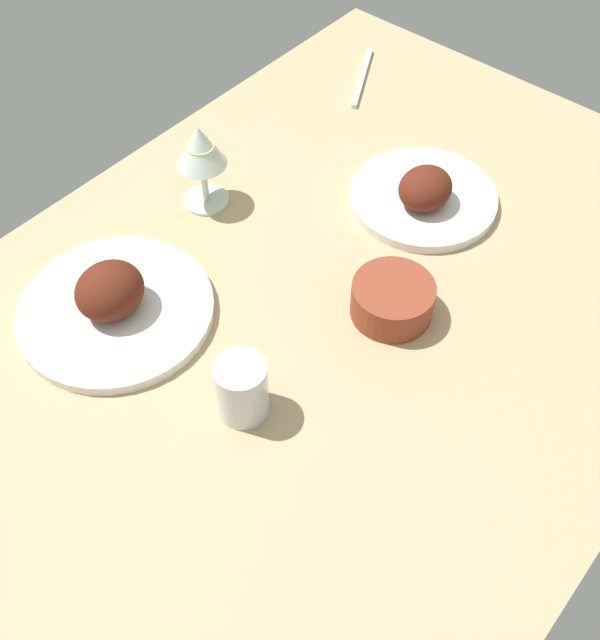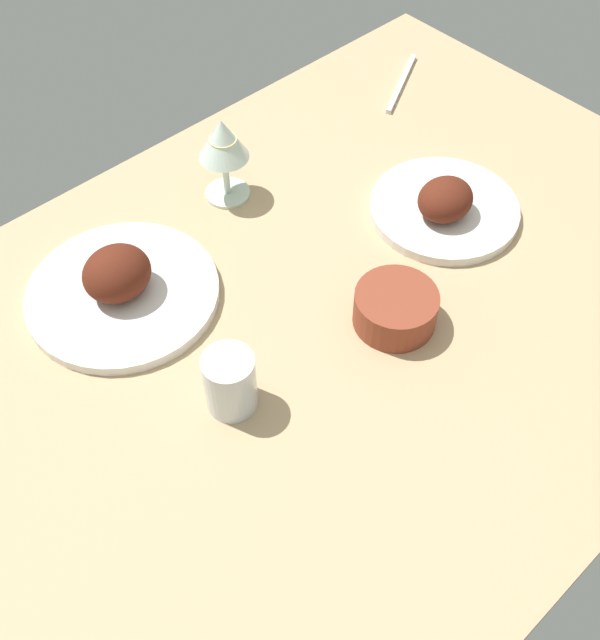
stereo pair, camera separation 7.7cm
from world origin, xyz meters
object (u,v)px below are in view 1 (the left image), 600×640
(plate_near_viewer, at_px, (424,195))
(fork_loose, at_px, (362,77))
(plate_far_side, at_px, (114,304))
(bowl_potatoes, at_px, (393,299))
(wine_glass, at_px, (200,150))
(water_tumbler, at_px, (242,389))

(plate_near_viewer, xyz_separation_m, fork_loose, (0.20, 0.27, -0.02))
(plate_far_side, distance_m, bowl_potatoes, 0.38)
(plate_near_viewer, height_order, fork_loose, plate_near_viewer)
(wine_glass, bearing_deg, fork_loose, 2.02)
(wine_glass, bearing_deg, water_tumbler, -128.24)
(fork_loose, bearing_deg, plate_far_side, 158.96)
(plate_far_side, bearing_deg, bowl_potatoes, -48.85)
(plate_near_viewer, bearing_deg, fork_loose, 53.39)
(plate_near_viewer, relative_size, wine_glass, 1.62)
(plate_far_side, height_order, fork_loose, plate_far_side)
(bowl_potatoes, xyz_separation_m, wine_glass, (-0.01, 0.35, 0.07))
(plate_far_side, xyz_separation_m, bowl_potatoes, (0.25, -0.28, 0.01))
(plate_near_viewer, distance_m, plate_far_side, 0.49)
(bowl_potatoes, bearing_deg, wine_glass, 90.91)
(plate_near_viewer, distance_m, water_tumbler, 0.45)
(plate_far_side, relative_size, bowl_potatoes, 2.37)
(wine_glass, bearing_deg, bowl_potatoes, -89.09)
(plate_far_side, distance_m, wine_glass, 0.26)
(bowl_potatoes, xyz_separation_m, water_tumbler, (-0.24, 0.05, 0.02))
(plate_near_viewer, relative_size, bowl_potatoes, 2.02)
(plate_near_viewer, height_order, water_tumbler, water_tumbler)
(plate_far_side, height_order, bowl_potatoes, plate_far_side)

